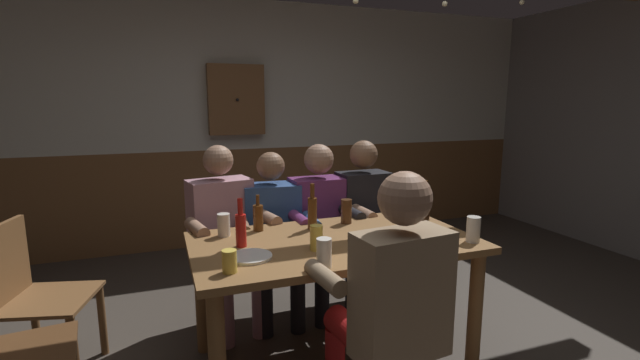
% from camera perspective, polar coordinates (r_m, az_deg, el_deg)
% --- Properties ---
extents(back_wall_upper, '(6.75, 0.12, 1.51)m').
position_cam_1_polar(back_wall_upper, '(4.76, -9.51, 13.13)').
color(back_wall_upper, beige).
extents(back_wall_wainscot, '(6.75, 0.12, 1.01)m').
position_cam_1_polar(back_wall_wainscot, '(4.87, -9.07, -1.85)').
color(back_wall_wainscot, brown).
rests_on(back_wall_wainscot, ground_plane).
extents(dining_table, '(1.59, 0.88, 0.74)m').
position_cam_1_polar(dining_table, '(2.56, 1.83, -10.01)').
color(dining_table, brown).
rests_on(dining_table, ground_plane).
extents(person_0, '(0.60, 0.59, 1.23)m').
position_cam_1_polar(person_0, '(3.04, -12.23, -6.11)').
color(person_0, '#B78493').
rests_on(person_0, ground_plane).
extents(person_1, '(0.56, 0.56, 1.17)m').
position_cam_1_polar(person_1, '(3.10, -6.02, -6.15)').
color(person_1, '#2D4C84').
rests_on(person_1, ground_plane).
extents(person_2, '(0.56, 0.52, 1.21)m').
position_cam_1_polar(person_2, '(3.21, 0.31, -5.05)').
color(person_2, '#6B2D66').
rests_on(person_2, ground_plane).
extents(person_3, '(0.53, 0.53, 1.22)m').
position_cam_1_polar(person_3, '(3.35, 6.06, -4.35)').
color(person_3, black).
rests_on(person_3, ground_plane).
extents(person_4, '(0.57, 0.55, 1.25)m').
position_cam_1_polar(person_4, '(1.99, 9.06, -14.73)').
color(person_4, '#997F60').
rests_on(person_4, ground_plane).
extents(chair_empty_near_left, '(0.54, 0.54, 0.88)m').
position_cam_1_polar(chair_empty_near_left, '(2.92, -33.15, -12.40)').
color(chair_empty_near_left, brown).
rests_on(chair_empty_near_left, ground_plane).
extents(table_candle, '(0.04, 0.04, 0.08)m').
position_cam_1_polar(table_candle, '(2.25, 0.94, -8.91)').
color(table_candle, '#F9E08C').
rests_on(table_candle, dining_table).
extents(condiment_caddy, '(0.14, 0.10, 0.05)m').
position_cam_1_polar(condiment_caddy, '(2.37, 13.12, -8.52)').
color(condiment_caddy, '#B2B7BC').
rests_on(condiment_caddy, dining_table).
extents(plate_0, '(0.22, 0.22, 0.01)m').
position_cam_1_polar(plate_0, '(2.27, -8.99, -9.74)').
color(plate_0, white).
rests_on(plate_0, dining_table).
extents(bottle_0, '(0.06, 0.06, 0.22)m').
position_cam_1_polar(bottle_0, '(2.69, -7.99, -4.79)').
color(bottle_0, '#593314').
rests_on(bottle_0, dining_table).
extents(bottle_1, '(0.07, 0.07, 0.26)m').
position_cam_1_polar(bottle_1, '(2.97, 13.36, -2.96)').
color(bottle_1, '#593314').
rests_on(bottle_1, dining_table).
extents(bottle_2, '(0.06, 0.06, 0.28)m').
position_cam_1_polar(bottle_2, '(2.69, -1.00, -4.08)').
color(bottle_2, '#593314').
rests_on(bottle_2, dining_table).
extents(bottle_3, '(0.06, 0.06, 0.27)m').
position_cam_1_polar(bottle_3, '(2.42, -10.19, -6.13)').
color(bottle_3, red).
rests_on(bottle_3, dining_table).
extents(pint_glass_0, '(0.07, 0.07, 0.11)m').
position_cam_1_polar(pint_glass_0, '(2.09, -11.62, -10.25)').
color(pint_glass_0, '#E5C64C').
rests_on(pint_glass_0, dining_table).
extents(pint_glass_1, '(0.08, 0.08, 0.14)m').
position_cam_1_polar(pint_glass_1, '(2.61, 19.19, -6.04)').
color(pint_glass_1, white).
rests_on(pint_glass_1, dining_table).
extents(pint_glass_2, '(0.07, 0.07, 0.14)m').
position_cam_1_polar(pint_glass_2, '(2.10, 0.52, -9.40)').
color(pint_glass_2, white).
rests_on(pint_glass_2, dining_table).
extents(pint_glass_3, '(0.07, 0.07, 0.13)m').
position_cam_1_polar(pint_glass_3, '(2.63, -12.33, -5.69)').
color(pint_glass_3, white).
rests_on(pint_glass_3, dining_table).
extents(pint_glass_4, '(0.08, 0.08, 0.11)m').
position_cam_1_polar(pint_glass_4, '(2.80, 13.04, -4.91)').
color(pint_glass_4, '#4C2D19').
rests_on(pint_glass_4, dining_table).
extents(pint_glass_5, '(0.07, 0.07, 0.16)m').
position_cam_1_polar(pint_glass_5, '(2.83, 3.42, -4.06)').
color(pint_glass_5, '#4C2D19').
rests_on(pint_glass_5, dining_table).
extents(pint_glass_6, '(0.07, 0.07, 0.13)m').
position_cam_1_polar(pint_glass_6, '(2.33, -0.47, -7.47)').
color(pint_glass_6, '#E5C64C').
rests_on(pint_glass_6, dining_table).
extents(wall_dart_cabinet, '(0.56, 0.15, 0.70)m').
position_cam_1_polar(wall_dart_cabinet, '(4.61, -10.78, 10.14)').
color(wall_dart_cabinet, brown).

